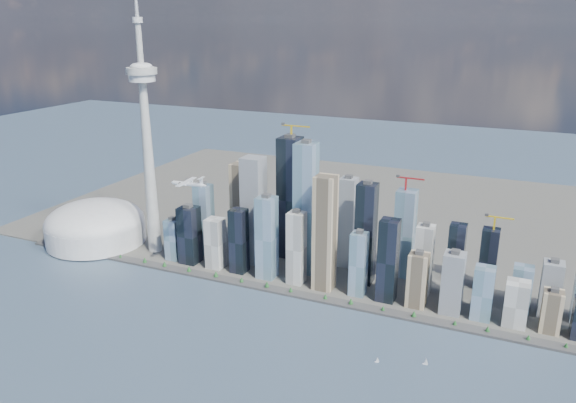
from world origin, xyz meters
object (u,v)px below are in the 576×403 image
at_px(dome_stadium, 95,225).
at_px(sailboat_east, 426,362).
at_px(needle_tower, 147,136).
at_px(sailboat_west, 377,360).
at_px(airplane, 188,183).

relative_size(dome_stadium, sailboat_east, 18.46).
xyz_separation_m(dome_stadium, sailboat_east, (709.47, -165.05, -35.96)).
height_order(needle_tower, sailboat_west, needle_tower).
xyz_separation_m(airplane, sailboat_east, (418.20, -79.62, -181.61)).
bearing_deg(airplane, sailboat_east, -15.52).
distance_m(needle_tower, dome_stadium, 241.40).
bearing_deg(sailboat_west, needle_tower, 146.61).
xyz_separation_m(needle_tower, airplane, (151.27, -95.42, -50.75)).
height_order(airplane, sailboat_east, airplane).
xyz_separation_m(dome_stadium, sailboat_west, (648.16, -186.00, -36.59)).
bearing_deg(sailboat_east, airplane, 169.69).
bearing_deg(dome_stadium, sailboat_west, -16.01).
xyz_separation_m(dome_stadium, airplane, (291.27, -85.42, 145.65)).
xyz_separation_m(needle_tower, dome_stadium, (-140.00, -10.00, -196.40)).
height_order(needle_tower, airplane, needle_tower).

